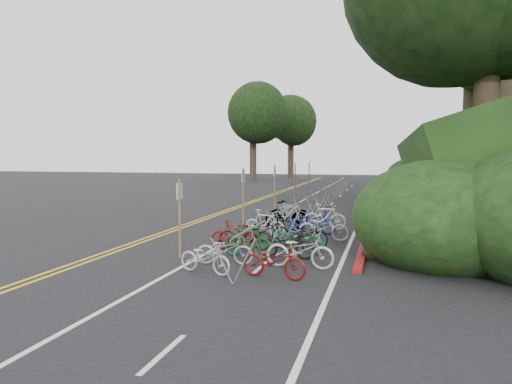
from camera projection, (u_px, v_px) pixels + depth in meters
ground at (183, 249)px, 16.24m from camera, size 120.00×120.00×0.00m
road_markings at (271, 214)px, 25.81m from camera, size 7.47×80.00×0.01m
red_curb at (373, 211)px, 26.35m from camera, size 0.25×28.00×0.10m
embankment at (496, 162)px, 31.09m from camera, size 14.30×48.14×9.11m
tree_cluster at (441, 28)px, 34.09m from camera, size 32.63×54.19×18.72m
bike_rack_front at (250, 239)px, 13.25m from camera, size 1.12×3.29×1.13m
bike_racks_rest at (324, 194)px, 27.94m from camera, size 1.14×23.00×1.17m
signpost_near at (180, 213)px, 14.77m from camera, size 0.08×0.40×2.35m
signposts_rest at (286, 182)px, 29.47m from camera, size 0.08×18.40×2.50m
bike_front at (235, 235)px, 16.13m from camera, size 0.70×1.66×0.97m
bike_valet at (283, 231)px, 16.92m from camera, size 3.25×11.12×1.09m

